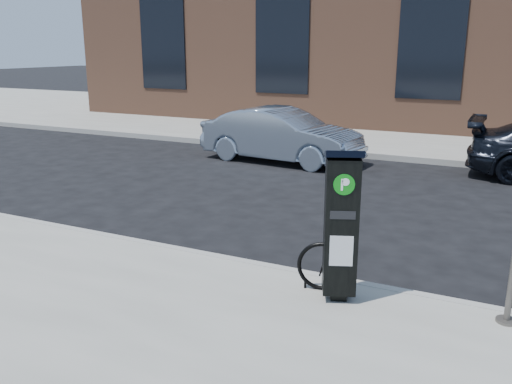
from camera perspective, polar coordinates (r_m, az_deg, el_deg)
The scene contains 8 objects.
ground at distance 7.08m, azimuth 1.04°, elevation -8.72°, with size 120.00×120.00×0.00m, color black.
sidewalk_far at distance 20.26m, azimuth 18.17°, elevation 6.43°, with size 60.00×12.00×0.15m, color gray.
curb_near at distance 7.04m, azimuth 0.97°, elevation -8.22°, with size 60.00×0.12×0.16m, color #9E9B93.
curb_far at distance 14.43m, azimuth 14.67°, elevation 3.46°, with size 60.00×0.12×0.16m, color #9E9B93.
building at distance 23.07m, azimuth 20.17°, elevation 17.40°, with size 28.00×10.05×8.25m.
parking_kiosk at distance 5.88m, azimuth 8.94°, elevation -3.33°, with size 0.49×0.46×1.70m.
bike_rack at distance 6.26m, azimuth 7.00°, elevation -7.80°, with size 0.58×0.17×0.58m.
car_silver at distance 13.82m, azimuth 2.69°, elevation 5.99°, with size 1.44×4.13×1.36m, color #8191A4.
Camera 1 is at (2.73, -5.88, 2.86)m, focal length 38.00 mm.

